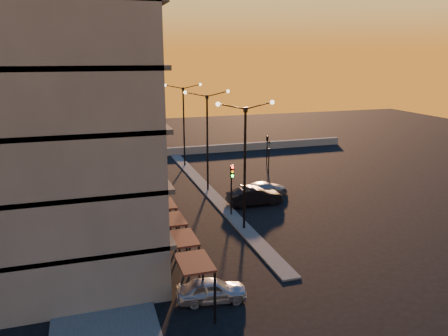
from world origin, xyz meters
TOP-DOWN VIEW (x-y plane):
  - ground at (0.00, 0.00)m, footprint 120.00×120.00m
  - sidewalk_west at (-10.50, 4.00)m, footprint 5.00×40.00m
  - median at (0.00, 10.00)m, footprint 1.20×36.00m
  - parapet at (2.00, 26.00)m, footprint 44.00×0.50m
  - building at (-14.00, 0.03)m, footprint 14.35×17.08m
  - streetlamp_near at (0.00, 0.00)m, footprint 4.32×0.32m
  - streetlamp_mid at (0.00, 10.00)m, footprint 4.32×0.32m
  - streetlamp_far at (0.00, 20.00)m, footprint 4.32×0.32m
  - traffic_light_main at (0.00, 2.87)m, footprint 0.28×0.44m
  - signal_east_a at (8.00, 14.00)m, footprint 0.13×0.16m
  - signal_east_b at (9.50, 18.00)m, footprint 0.42×1.99m
  - car_hatchback at (-4.98, -8.63)m, footprint 3.88×2.01m
  - car_sedan at (2.77, 4.91)m, footprint 4.77×1.66m
  - car_wagon at (4.50, 6.81)m, footprint 4.97×2.96m

SIDE VIEW (x-z plane):
  - ground at x=0.00m, z-range 0.00..0.00m
  - sidewalk_west at x=-10.50m, z-range 0.00..0.12m
  - median at x=0.00m, z-range 0.00..0.12m
  - parapet at x=2.00m, z-range 0.00..1.00m
  - car_hatchback at x=-4.98m, z-range 0.00..1.26m
  - car_wagon at x=4.50m, z-range 0.00..1.35m
  - car_sedan at x=2.77m, z-range 0.00..1.57m
  - signal_east_a at x=8.00m, z-range 0.13..3.73m
  - traffic_light_main at x=0.00m, z-range 0.76..5.01m
  - signal_east_b at x=9.50m, z-range 1.30..4.90m
  - streetlamp_near at x=0.00m, z-range 0.84..10.35m
  - streetlamp_mid at x=0.00m, z-range 0.84..10.35m
  - streetlamp_far at x=0.00m, z-range 0.84..10.35m
  - building at x=-14.00m, z-range -0.59..24.41m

